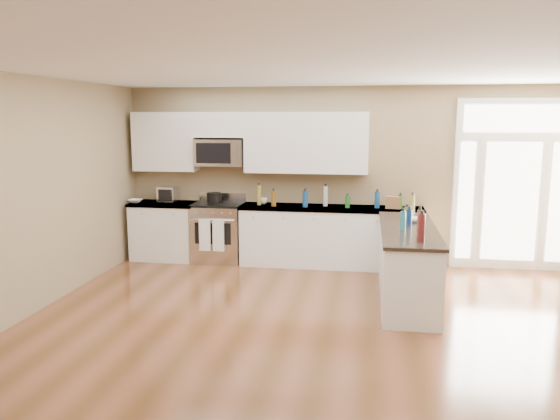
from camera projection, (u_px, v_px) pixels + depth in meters
name	position (u px, v px, depth m)	size (l,w,h in m)	color
ground	(319.00, 371.00, 5.03)	(8.00, 8.00, 0.00)	brown
room_shell	(321.00, 188.00, 4.75)	(8.00, 8.00, 8.00)	#907D5B
back_cabinet_left	(166.00, 232.00, 9.01)	(1.10, 0.66, 0.94)	white
back_cabinet_right	(331.00, 238.00, 8.58)	(2.85, 0.66, 0.94)	white
peninsula_cabinet	(407.00, 266.00, 6.99)	(0.69, 2.32, 0.94)	white
upper_cabinet_left	(166.00, 142.00, 8.90)	(1.04, 0.33, 0.95)	white
upper_cabinet_right	(306.00, 143.00, 8.53)	(1.94, 0.33, 0.95)	white
upper_cabinet_short	(220.00, 125.00, 8.71)	(0.82, 0.33, 0.40)	white
microwave	(220.00, 152.00, 8.74)	(0.78, 0.41, 0.42)	silver
entry_door	(511.00, 185.00, 8.26)	(1.70, 0.10, 2.60)	white
kitchen_range	(218.00, 232.00, 8.86)	(0.79, 0.70, 1.08)	silver
stockpot	(214.00, 197.00, 8.79)	(0.24, 0.24, 0.18)	black
toaster_oven	(168.00, 194.00, 8.99)	(0.29, 0.23, 0.25)	silver
cardboard_box	(393.00, 202.00, 8.35)	(0.23, 0.17, 0.19)	brown
bowl_left	(135.00, 201.00, 8.92)	(0.22, 0.22, 0.05)	white
bowl_peninsula	(414.00, 220.00, 7.26)	(0.19, 0.19, 0.06)	white
cup_counter	(263.00, 201.00, 8.77)	(0.13, 0.13, 0.10)	white
counter_bottles	(357.00, 206.00, 7.71)	(2.39, 2.43, 0.32)	#19591E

